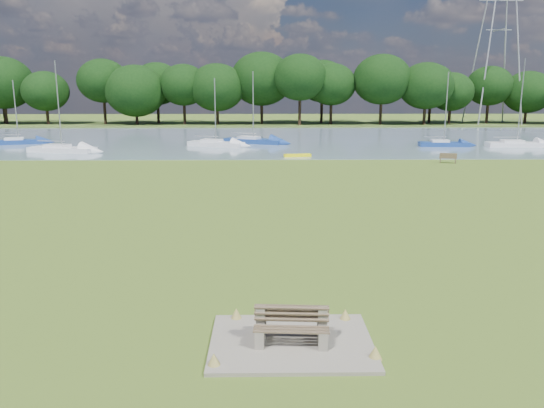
{
  "coord_description": "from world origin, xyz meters",
  "views": [
    {
      "loc": [
        -0.71,
        -26.68,
        6.53
      ],
      "look_at": [
        -0.31,
        -2.0,
        1.1
      ],
      "focal_mm": 35.0,
      "sensor_mm": 36.0,
      "label": 1
    }
  ],
  "objects_px": {
    "riverbank_bench": "(448,158)",
    "sailboat_7": "(443,142)",
    "sailboat_2": "(253,139)",
    "sailboat_6": "(215,142)",
    "sailboat_0": "(18,140)",
    "bench_pair": "(291,325)",
    "kayak": "(297,155)",
    "sailboat_5": "(516,143)",
    "sailboat_1": "(61,148)"
  },
  "relations": [
    {
      "from": "sailboat_7",
      "to": "sailboat_1",
      "type": "bearing_deg",
      "value": -169.72
    },
    {
      "from": "sailboat_2",
      "to": "sailboat_5",
      "type": "bearing_deg",
      "value": 15.24
    },
    {
      "from": "riverbank_bench",
      "to": "sailboat_2",
      "type": "distance_m",
      "value": 24.48
    },
    {
      "from": "sailboat_5",
      "to": "sailboat_6",
      "type": "relative_size",
      "value": 1.28
    },
    {
      "from": "sailboat_5",
      "to": "sailboat_7",
      "type": "distance_m",
      "value": 8.17
    },
    {
      "from": "sailboat_0",
      "to": "sailboat_6",
      "type": "relative_size",
      "value": 0.98
    },
    {
      "from": "sailboat_5",
      "to": "sailboat_0",
      "type": "bearing_deg",
      "value": 178.69
    },
    {
      "from": "sailboat_6",
      "to": "kayak",
      "type": "bearing_deg",
      "value": -25.56
    },
    {
      "from": "kayak",
      "to": "sailboat_1",
      "type": "height_order",
      "value": "sailboat_1"
    },
    {
      "from": "sailboat_6",
      "to": "sailboat_0",
      "type": "bearing_deg",
      "value": -165.14
    },
    {
      "from": "riverbank_bench",
      "to": "sailboat_7",
      "type": "relative_size",
      "value": 0.19
    },
    {
      "from": "sailboat_2",
      "to": "sailboat_5",
      "type": "xyz_separation_m",
      "value": [
        29.74,
        -4.1,
        -0.02
      ]
    },
    {
      "from": "riverbank_bench",
      "to": "sailboat_7",
      "type": "bearing_deg",
      "value": 91.6
    },
    {
      "from": "sailboat_2",
      "to": "sailboat_6",
      "type": "xyz_separation_m",
      "value": [
        -4.18,
        -3.24,
        -0.02
      ]
    },
    {
      "from": "riverbank_bench",
      "to": "sailboat_0",
      "type": "bearing_deg",
      "value": 178.27
    },
    {
      "from": "sailboat_6",
      "to": "sailboat_1",
      "type": "bearing_deg",
      "value": -139.18
    },
    {
      "from": "kayak",
      "to": "sailboat_6",
      "type": "distance_m",
      "value": 12.84
    },
    {
      "from": "sailboat_6",
      "to": "sailboat_7",
      "type": "relative_size",
      "value": 0.92
    },
    {
      "from": "bench_pair",
      "to": "riverbank_bench",
      "type": "height_order",
      "value": "bench_pair"
    },
    {
      "from": "kayak",
      "to": "sailboat_6",
      "type": "height_order",
      "value": "sailboat_6"
    },
    {
      "from": "riverbank_bench",
      "to": "sailboat_5",
      "type": "relative_size",
      "value": 0.16
    },
    {
      "from": "kayak",
      "to": "sailboat_5",
      "type": "relative_size",
      "value": 0.27
    },
    {
      "from": "bench_pair",
      "to": "sailboat_1",
      "type": "xyz_separation_m",
      "value": [
        -21.52,
        42.07,
        -0.0
      ]
    },
    {
      "from": "sailboat_1",
      "to": "sailboat_5",
      "type": "distance_m",
      "value": 49.47
    },
    {
      "from": "kayak",
      "to": "sailboat_5",
      "type": "distance_m",
      "value": 26.61
    },
    {
      "from": "bench_pair",
      "to": "sailboat_5",
      "type": "relative_size",
      "value": 0.21
    },
    {
      "from": "bench_pair",
      "to": "sailboat_0",
      "type": "height_order",
      "value": "sailboat_0"
    },
    {
      "from": "sailboat_6",
      "to": "bench_pair",
      "type": "bearing_deg",
      "value": -60.96
    },
    {
      "from": "bench_pair",
      "to": "kayak",
      "type": "xyz_separation_m",
      "value": [
        2.55,
        38.0,
        -0.34
      ]
    },
    {
      "from": "sailboat_6",
      "to": "sailboat_7",
      "type": "bearing_deg",
      "value": 20.34
    },
    {
      "from": "sailboat_1",
      "to": "sailboat_7",
      "type": "height_order",
      "value": "sailboat_1"
    },
    {
      "from": "sailboat_2",
      "to": "sailboat_7",
      "type": "relative_size",
      "value": 1.02
    },
    {
      "from": "riverbank_bench",
      "to": "sailboat_7",
      "type": "xyz_separation_m",
      "value": [
        3.99,
        13.21,
        0.06
      ]
    },
    {
      "from": "bench_pair",
      "to": "kayak",
      "type": "relative_size",
      "value": 0.76
    },
    {
      "from": "kayak",
      "to": "sailboat_5",
      "type": "bearing_deg",
      "value": 9.51
    },
    {
      "from": "kayak",
      "to": "sailboat_2",
      "type": "xyz_separation_m",
      "value": [
        -4.54,
        12.65,
        0.35
      ]
    },
    {
      "from": "sailboat_5",
      "to": "sailboat_2",
      "type": "bearing_deg",
      "value": 174.47
    },
    {
      "from": "sailboat_1",
      "to": "sailboat_5",
      "type": "xyz_separation_m",
      "value": [
        49.27,
        4.48,
        -0.01
      ]
    },
    {
      "from": "bench_pair",
      "to": "sailboat_1",
      "type": "height_order",
      "value": "sailboat_1"
    },
    {
      "from": "sailboat_5",
      "to": "sailboat_7",
      "type": "height_order",
      "value": "sailboat_5"
    },
    {
      "from": "sailboat_0",
      "to": "sailboat_7",
      "type": "relative_size",
      "value": 0.89
    },
    {
      "from": "sailboat_0",
      "to": "sailboat_6",
      "type": "height_order",
      "value": "sailboat_6"
    },
    {
      "from": "sailboat_0",
      "to": "sailboat_2",
      "type": "relative_size",
      "value": 0.88
    },
    {
      "from": "riverbank_bench",
      "to": "sailboat_5",
      "type": "height_order",
      "value": "sailboat_5"
    },
    {
      "from": "sailboat_5",
      "to": "sailboat_7",
      "type": "xyz_separation_m",
      "value": [
        -8.17,
        0.29,
        0.01
      ]
    },
    {
      "from": "sailboat_0",
      "to": "sailboat_5",
      "type": "xyz_separation_m",
      "value": [
        57.34,
        -3.64,
        -0.0
      ]
    },
    {
      "from": "sailboat_2",
      "to": "sailboat_7",
      "type": "distance_m",
      "value": 21.91
    },
    {
      "from": "riverbank_bench",
      "to": "sailboat_6",
      "type": "height_order",
      "value": "sailboat_6"
    },
    {
      "from": "bench_pair",
      "to": "sailboat_0",
      "type": "xyz_separation_m",
      "value": [
        -29.59,
        50.19,
        -0.01
      ]
    },
    {
      "from": "bench_pair",
      "to": "sailboat_7",
      "type": "bearing_deg",
      "value": 71.03
    }
  ]
}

